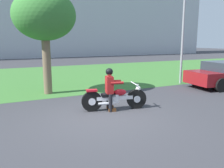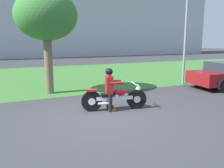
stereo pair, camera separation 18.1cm
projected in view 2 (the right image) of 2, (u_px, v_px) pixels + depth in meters
The scene contains 6 objects.
ground at pixel (101, 118), 6.94m from camera, with size 120.00×120.00×0.00m, color #38383D.
grass_verge at pixel (49, 76), 15.02m from camera, with size 60.00×12.00×0.01m, color #3D7533.
motorcycle_lead at pixel (115, 98), 7.64m from camera, with size 2.17×0.80×0.89m.
rider_lead at pixel (110, 86), 7.53m from camera, with size 0.62×0.55×1.42m.
tree_roadside at pixel (46, 16), 9.58m from camera, with size 2.61×2.61×4.38m.
streetlight_pole at pixel (189, 8), 11.80m from camera, with size 0.96×0.20×6.42m.
Camera 2 is at (-2.48, -6.16, 2.27)m, focal length 36.78 mm.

